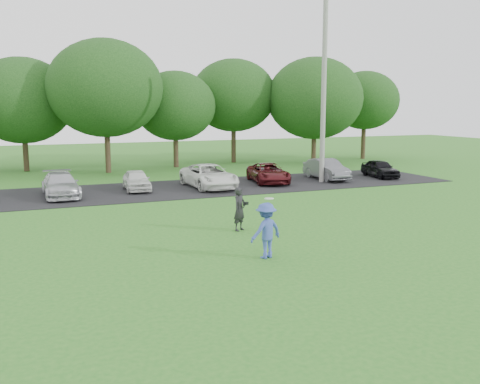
# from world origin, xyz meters

# --- Properties ---
(ground) EXTENTS (100.00, 100.00, 0.00)m
(ground) POSITION_xyz_m (0.00, 0.00, 0.00)
(ground) COLOR #276D1F
(ground) RESTS_ON ground
(parking_lot) EXTENTS (32.00, 6.50, 0.03)m
(parking_lot) POSITION_xyz_m (0.00, 13.00, 0.01)
(parking_lot) COLOR black
(parking_lot) RESTS_ON ground
(utility_pole) EXTENTS (0.28, 0.28, 10.22)m
(utility_pole) POSITION_xyz_m (8.70, 12.35, 5.11)
(utility_pole) COLOR gray
(utility_pole) RESTS_ON ground
(frisbee_player) EXTENTS (1.18, 0.87, 1.77)m
(frisbee_player) POSITION_xyz_m (-0.80, -0.46, 0.82)
(frisbee_player) COLOR #3C52AA
(frisbee_player) RESTS_ON ground
(camera_bystander) EXTENTS (0.67, 0.62, 1.54)m
(camera_bystander) POSITION_xyz_m (-0.21, 3.02, 0.77)
(camera_bystander) COLOR black
(camera_bystander) RESTS_ON ground
(parked_cars) EXTENTS (28.04, 5.08, 1.24)m
(parked_cars) POSITION_xyz_m (-0.83, 12.99, 0.62)
(parked_cars) COLOR black
(parked_cars) RESTS_ON parking_lot
(tree_row) EXTENTS (42.39, 9.85, 8.64)m
(tree_row) POSITION_xyz_m (1.51, 22.76, 4.91)
(tree_row) COLOR #38281C
(tree_row) RESTS_ON ground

